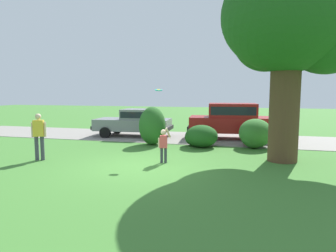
{
  "coord_description": "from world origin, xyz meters",
  "views": [
    {
      "loc": [
        3.52,
        -9.45,
        2.54
      ],
      "look_at": [
        0.36,
        2.75,
        1.1
      ],
      "focal_mm": 32.23,
      "sensor_mm": 36.0,
      "label": 1
    }
  ],
  "objects": [
    {
      "name": "child_thrower",
      "position": [
        0.71,
        0.75,
        0.72
      ],
      "size": [
        0.43,
        0.32,
        1.29
      ],
      "color": "#383842",
      "rests_on": "ground"
    },
    {
      "name": "adult_onlooker",
      "position": [
        -3.86,
        0.01,
        0.98
      ],
      "size": [
        0.49,
        0.35,
        1.74
      ],
      "color": "#3F3F4C",
      "rests_on": "ground"
    },
    {
      "name": "parked_sedan",
      "position": [
        -2.6,
        6.57,
        0.85
      ],
      "size": [
        4.5,
        2.3,
        1.56
      ],
      "color": "gray",
      "rests_on": "ground"
    },
    {
      "name": "parked_suv",
      "position": [
        2.83,
        6.95,
        1.08
      ],
      "size": [
        4.84,
        2.4,
        1.92
      ],
      "color": "maroon",
      "rests_on": "ground"
    },
    {
      "name": "driveway_strip",
      "position": [
        0.0,
        6.75,
        0.01
      ],
      "size": [
        28.0,
        4.4,
        0.02
      ],
      "primitive_type": "cube",
      "color": "gray",
      "rests_on": "ground"
    },
    {
      "name": "frisbee",
      "position": [
        0.34,
        1.41,
        2.6
      ],
      "size": [
        0.29,
        0.28,
        0.1
      ],
      "color": "#1EB7B2"
    },
    {
      "name": "shrub_near_tree",
      "position": [
        -0.81,
        4.23,
        0.91
      ],
      "size": [
        1.26,
        1.45,
        1.83
      ],
      "color": "#286023",
      "rests_on": "ground"
    },
    {
      "name": "shrub_centre",
      "position": [
        3.95,
        4.67,
        0.62
      ],
      "size": [
        1.49,
        1.74,
        1.31
      ],
      "color": "#33702B",
      "rests_on": "ground"
    },
    {
      "name": "ground_plane",
      "position": [
        0.0,
        0.0,
        0.0
      ],
      "size": [
        80.0,
        80.0,
        0.0
      ],
      "primitive_type": "plane",
      "color": "#3D752D"
    },
    {
      "name": "oak_tree_large",
      "position": [
        5.02,
        2.28,
        4.9
      ],
      "size": [
        5.1,
        4.73,
        7.18
      ],
      "color": "#513823",
      "rests_on": "ground"
    },
    {
      "name": "shrub_centre_left",
      "position": [
        1.48,
        4.25,
        0.49
      ],
      "size": [
        1.57,
        1.43,
        1.02
      ],
      "color": "#1E511C",
      "rests_on": "ground"
    }
  ]
}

